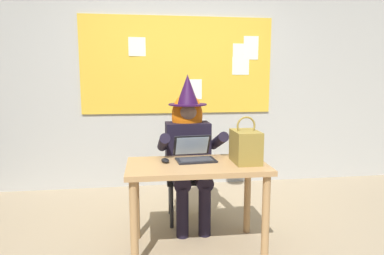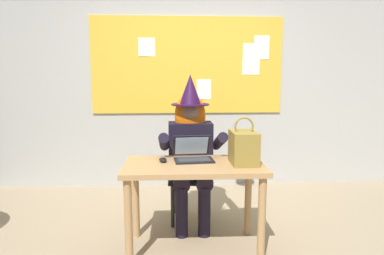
{
  "view_description": "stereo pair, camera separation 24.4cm",
  "coord_description": "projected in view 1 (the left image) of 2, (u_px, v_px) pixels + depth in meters",
  "views": [
    {
      "loc": [
        -0.45,
        -2.63,
        1.41
      ],
      "look_at": [
        -0.03,
        0.29,
        0.97
      ],
      "focal_mm": 32.02,
      "sensor_mm": 36.0,
      "label": 1
    },
    {
      "loc": [
        -0.21,
        -2.66,
        1.41
      ],
      "look_at": [
        -0.03,
        0.29,
        0.97
      ],
      "focal_mm": 32.02,
      "sensor_mm": 36.0,
      "label": 2
    }
  ],
  "objects": [
    {
      "name": "wall_back_bulletin",
      "position": [
        178.0,
        72.0,
        4.35
      ],
      "size": [
        6.64,
        1.94,
        2.93
      ],
      "color": "#B2B2AD",
      "rests_on": "ground"
    },
    {
      "name": "laptop",
      "position": [
        194.0,
        154.0,
        2.87
      ],
      "size": [
        0.34,
        0.33,
        0.2
      ],
      "rotation": [
        0.0,
        0.0,
        0.08
      ],
      "color": "black",
      "rests_on": "desk_main"
    },
    {
      "name": "person_costumed",
      "position": [
        189.0,
        142.0,
        3.26
      ],
      "size": [
        0.59,
        0.65,
        1.43
      ],
      "rotation": [
        0.0,
        0.0,
        -1.56
      ],
      "color": "black",
      "rests_on": "ground"
    },
    {
      "name": "handbag",
      "position": [
        246.0,
        146.0,
        2.76
      ],
      "size": [
        0.2,
        0.3,
        0.38
      ],
      "rotation": [
        0.0,
        0.0,
        -0.12
      ],
      "color": "olive",
      "rests_on": "desk_main"
    },
    {
      "name": "chair_at_desk",
      "position": [
        187.0,
        168.0,
        3.42
      ],
      "size": [
        0.44,
        0.44,
        0.9
      ],
      "rotation": [
        0.0,
        0.0,
        -1.61
      ],
      "color": "black",
      "rests_on": "ground"
    },
    {
      "name": "desk_main",
      "position": [
        197.0,
        178.0,
        2.76
      ],
      "size": [
        1.12,
        0.62,
        0.72
      ],
      "rotation": [
        0.0,
        0.0,
        -0.01
      ],
      "color": "tan",
      "rests_on": "ground"
    },
    {
      "name": "ground_plane",
      "position": [
        201.0,
        248.0,
        2.85
      ],
      "size": [
        24.0,
        24.0,
        0.0
      ],
      "primitive_type": "plane",
      "color": "tan"
    },
    {
      "name": "computer_mouse",
      "position": [
        165.0,
        160.0,
        2.78
      ],
      "size": [
        0.08,
        0.11,
        0.03
      ],
      "primitive_type": "ellipsoid",
      "rotation": [
        0.0,
        0.0,
        0.21
      ],
      "color": "black",
      "rests_on": "desk_main"
    }
  ]
}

